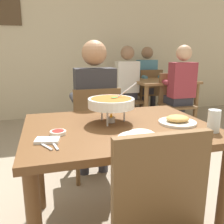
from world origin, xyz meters
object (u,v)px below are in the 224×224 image
object	(u,v)px
drink_glass	(214,122)
rice_plate	(140,136)
appetizer_plate	(177,120)
chair_bg_right	(174,99)
chair_bg_middle	(125,96)
patron_bg_left	(147,77)
patron_bg_right	(180,85)
chair_diner_main	(95,128)
diner_main	(94,103)
dining_table_far	(162,88)
sauce_dish	(58,132)
chair_bg_left	(149,90)
dining_table_main	(118,142)
patron_bg_middle	(126,81)
curry_bowl	(111,103)
chair_bg_corner	(119,91)

from	to	relation	value
drink_glass	rice_plate	bearing A→B (deg)	-177.99
appetizer_plate	chair_bg_right	distance (m)	2.19
chair_bg_middle	appetizer_plate	bearing A→B (deg)	-100.85
patron_bg_left	patron_bg_right	xyz separation A→B (m)	(0.03, -1.13, 0.00)
chair_diner_main	diner_main	size ratio (longest dim) A/B	0.69
chair_diner_main	dining_table_far	world-z (taller)	chair_diner_main
sauce_dish	chair_bg_left	size ratio (longest dim) A/B	0.10
chair_bg_right	patron_bg_right	distance (m)	0.26
chair_diner_main	chair_bg_right	world-z (taller)	same
dining_table_main	patron_bg_middle	xyz separation A→B (m)	(0.86, 2.35, 0.10)
curry_bowl	patron_bg_middle	size ratio (longest dim) A/B	0.25
dining_table_far	diner_main	bearing A→B (deg)	-134.53
curry_bowl	drink_glass	size ratio (longest dim) A/B	2.56
diner_main	curry_bowl	xyz separation A→B (m)	(-0.03, -0.69, 0.14)
patron_bg_right	patron_bg_left	bearing A→B (deg)	91.33
rice_plate	dining_table_far	xyz separation A→B (m)	(1.45, 2.56, -0.16)
dining_table_main	chair_bg_left	distance (m)	3.14
chair_bg_left	diner_main	bearing A→B (deg)	-126.11
diner_main	chair_bg_right	world-z (taller)	diner_main
dining_table_main	dining_table_far	bearing A→B (deg)	56.88
chair_bg_left	chair_bg_corner	world-z (taller)	same
chair_diner_main	sauce_dish	size ratio (longest dim) A/B	10.00
dining_table_main	drink_glass	size ratio (longest dim) A/B	8.90
rice_plate	chair_bg_middle	xyz separation A→B (m)	(0.81, 2.63, -0.27)
chair_diner_main	chair_bg_left	xyz separation A→B (m)	(1.47, 2.04, 0.00)
chair_bg_corner	patron_bg_middle	distance (m)	0.52
diner_main	patron_bg_right	world-z (taller)	same
dining_table_main	drink_glass	xyz separation A→B (m)	(0.49, -0.27, 0.17)
dining_table_far	chair_bg_corner	xyz separation A→B (m)	(-0.60, 0.54, -0.11)
appetizer_plate	rice_plate	bearing A→B (deg)	-147.59
patron_bg_left	patron_bg_middle	distance (m)	0.77
appetizer_plate	chair_bg_corner	bearing A→B (deg)	80.10
dining_table_main	chair_bg_left	bearing A→B (deg)	62.16
sauce_dish	patron_bg_middle	xyz separation A→B (m)	(1.24, 2.43, -0.02)
appetizer_plate	patron_bg_left	xyz separation A→B (m)	(1.07, 2.91, -0.03)
rice_plate	dining_table_main	bearing A→B (deg)	96.36
rice_plate	drink_glass	world-z (taller)	drink_glass
diner_main	chair_bg_left	world-z (taller)	diner_main
diner_main	sauce_dish	size ratio (longest dim) A/B	14.56
chair_diner_main	chair_bg_middle	size ratio (longest dim) A/B	1.00
patron_bg_left	patron_bg_middle	bearing A→B (deg)	-140.00
chair_bg_left	chair_bg_corner	xyz separation A→B (m)	(-0.58, 0.04, 0.00)
chair_bg_middle	patron_bg_middle	xyz separation A→B (m)	(0.02, 0.01, 0.24)
dining_table_main	chair_bg_right	size ratio (longest dim) A/B	1.29
patron_bg_middle	curry_bowl	bearing A→B (deg)	-111.28
appetizer_plate	chair_bg_middle	xyz separation A→B (m)	(0.46, 2.41, -0.27)
dining_table_main	patron_bg_right	bearing A→B (deg)	49.24
rice_plate	chair_bg_middle	size ratio (longest dim) A/B	0.27
chair_diner_main	chair_bg_right	bearing A→B (deg)	36.69
curry_bowl	rice_plate	distance (m)	0.38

